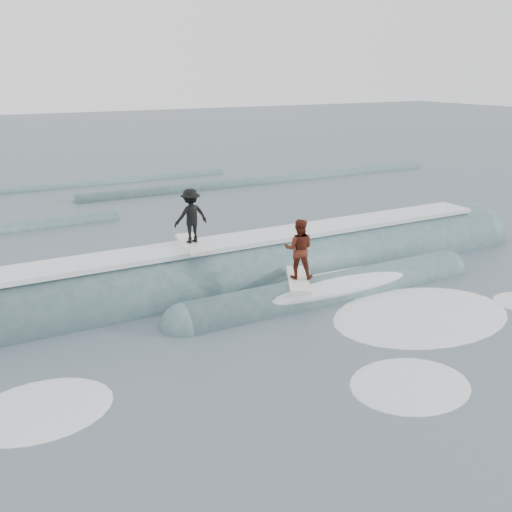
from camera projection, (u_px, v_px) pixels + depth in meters
name	position (u px, v px, depth m)	size (l,w,h in m)	color
ground	(328.00, 341.00, 13.54)	(160.00, 160.00, 0.00)	#3D4D59
breaking_wave	(252.00, 282.00, 17.21)	(22.29, 4.08, 2.60)	#38595F
surfer_black	(191.00, 219.00, 15.99)	(1.03, 2.06, 1.64)	white
surfer_red	(299.00, 252.00, 15.37)	(1.43, 2.02, 1.75)	white
whitewater	(361.00, 345.00, 13.33)	(16.48, 7.00, 0.10)	white
far_swells	(100.00, 202.00, 27.81)	(43.05, 8.65, 0.80)	#38595F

